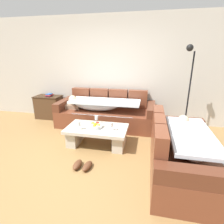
# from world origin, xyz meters

# --- Properties ---
(ground_plane) EXTENTS (14.00, 14.00, 0.00)m
(ground_plane) POSITION_xyz_m (0.00, 0.00, 0.00)
(ground_plane) COLOR olive
(back_wall) EXTENTS (9.00, 0.10, 2.70)m
(back_wall) POSITION_xyz_m (0.00, 2.15, 1.35)
(back_wall) COLOR beige
(back_wall) RESTS_ON ground_plane
(couch_along_wall) EXTENTS (2.41, 0.92, 0.88)m
(couch_along_wall) POSITION_xyz_m (0.05, 1.62, 0.33)
(couch_along_wall) COLOR brown
(couch_along_wall) RESTS_ON ground_plane
(couch_near_window) EXTENTS (0.92, 1.78, 0.88)m
(couch_near_window) POSITION_xyz_m (1.68, 0.01, 0.33)
(couch_near_window) COLOR brown
(couch_near_window) RESTS_ON ground_plane
(coffee_table) EXTENTS (1.20, 0.68, 0.38)m
(coffee_table) POSITION_xyz_m (0.17, 0.59, 0.24)
(coffee_table) COLOR beige
(coffee_table) RESTS_ON ground_plane
(fruit_bowl) EXTENTS (0.28, 0.28, 0.10)m
(fruit_bowl) POSITION_xyz_m (0.16, 0.56, 0.42)
(fruit_bowl) COLOR silver
(fruit_bowl) RESTS_ON coffee_table
(wine_glass_near_left) EXTENTS (0.07, 0.07, 0.17)m
(wine_glass_near_left) POSITION_xyz_m (-0.13, 0.42, 0.50)
(wine_glass_near_left) COLOR silver
(wine_glass_near_left) RESTS_ON coffee_table
(wine_glass_near_right) EXTENTS (0.07, 0.07, 0.17)m
(wine_glass_near_right) POSITION_xyz_m (0.48, 0.48, 0.50)
(wine_glass_near_right) COLOR silver
(wine_glass_near_right) RESTS_ON coffee_table
(wine_glass_far_back) EXTENTS (0.07, 0.07, 0.17)m
(wine_glass_far_back) POSITION_xyz_m (0.10, 0.80, 0.50)
(wine_glass_far_back) COLOR silver
(wine_glass_far_back) RESTS_ON coffee_table
(open_magazine) EXTENTS (0.32, 0.27, 0.01)m
(open_magazine) POSITION_xyz_m (0.45, 0.55, 0.39)
(open_magazine) COLOR white
(open_magazine) RESTS_ON coffee_table
(side_cabinet) EXTENTS (0.72, 0.44, 0.64)m
(side_cabinet) POSITION_xyz_m (-1.64, 1.85, 0.32)
(side_cabinet) COLOR #4B321E
(side_cabinet) RESTS_ON ground_plane
(book_stack_on_cabinet) EXTENTS (0.16, 0.21, 0.07)m
(book_stack_on_cabinet) POSITION_xyz_m (-1.59, 1.85, 0.68)
(book_stack_on_cabinet) COLOR #72337F
(book_stack_on_cabinet) RESTS_ON side_cabinet
(floor_lamp) EXTENTS (0.33, 0.31, 1.95)m
(floor_lamp) POSITION_xyz_m (1.95, 1.57, 1.12)
(floor_lamp) COLOR black
(floor_lamp) RESTS_ON ground_plane
(pair_of_shoes) EXTENTS (0.31, 0.28, 0.09)m
(pair_of_shoes) POSITION_xyz_m (0.15, -0.21, 0.04)
(pair_of_shoes) COLOR #59331E
(pair_of_shoes) RESTS_ON ground_plane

